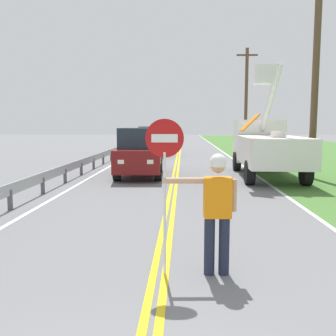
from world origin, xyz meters
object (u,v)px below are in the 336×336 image
stop_sign_paddle (165,162)px  oncoming_suv_nearest (140,152)px  oncoming_suv_second (152,141)px  utility_bucket_truck (265,144)px  flagger_worker (217,206)px  utility_pole_mid (246,98)px  utility_pole_near (315,76)px

stop_sign_paddle → oncoming_suv_nearest: size_ratio=0.50×
oncoming_suv_second → utility_bucket_truck: bearing=-60.7°
oncoming_suv_second → flagger_worker: bearing=-82.7°
flagger_worker → stop_sign_paddle: size_ratio=0.78×
flagger_worker → utility_pole_mid: 28.42m
utility_pole_mid → utility_pole_near: bearing=-90.3°
stop_sign_paddle → oncoming_suv_second: (-1.99, 21.47, -0.65)m
oncoming_suv_second → utility_pole_near: 13.86m
utility_bucket_truck → oncoming_suv_second: 11.98m
utility_pole_near → oncoming_suv_second: bearing=124.4°
stop_sign_paddle → flagger_worker: bearing=3.1°
oncoming_suv_nearest → flagger_worker: bearing=-77.4°
utility_pole_mid → oncoming_suv_nearest: bearing=-113.3°
utility_pole_mid → flagger_worker: bearing=-100.1°
utility_bucket_truck → utility_pole_near: 3.40m
stop_sign_paddle → oncoming_suv_second: 21.57m
flagger_worker → oncoming_suv_nearest: (-2.39, 10.68, 0.01)m
oncoming_suv_second → utility_pole_mid: size_ratio=0.53×
oncoming_suv_nearest → oncoming_suv_second: bearing=92.0°
stop_sign_paddle → utility_pole_mid: 28.53m
utility_bucket_truck → oncoming_suv_second: (-5.85, 10.45, -0.33)m
flagger_worker → oncoming_suv_nearest: 10.95m
flagger_worker → utility_pole_near: utility_pole_near is taller
stop_sign_paddle → utility_bucket_truck: (3.86, 11.02, -0.31)m
oncoming_suv_second → utility_pole_near: size_ratio=0.58×
utility_pole_near → utility_pole_mid: size_ratio=0.92×
flagger_worker → stop_sign_paddle: 1.02m
stop_sign_paddle → utility_bucket_truck: bearing=70.7°
flagger_worker → utility_bucket_truck: bearing=74.3°
flagger_worker → oncoming_suv_nearest: size_ratio=0.39×
stop_sign_paddle → utility_bucket_truck: utility_bucket_truck is taller
utility_pole_mid → stop_sign_paddle: bearing=-101.7°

